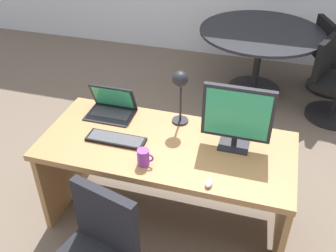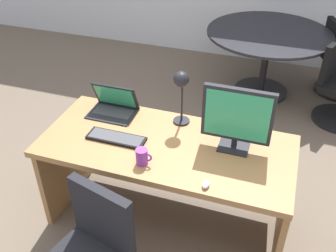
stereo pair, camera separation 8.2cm
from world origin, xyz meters
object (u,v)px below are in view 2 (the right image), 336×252
object	(u,v)px
desk_lamp	(181,86)
coffee_mug	(142,157)
monitor	(237,117)
desk	(168,162)
mouse	(206,184)
laptop	(114,104)
keyboard	(116,138)
meeting_table	(267,47)

from	to	relation	value
desk_lamp	coffee_mug	xyz separation A→B (m)	(-0.10, -0.50, -0.25)
monitor	coffee_mug	xyz separation A→B (m)	(-0.52, -0.34, -0.19)
desk	desk_lamp	xyz separation A→B (m)	(0.02, 0.22, 0.51)
mouse	laptop	bearing A→B (deg)	146.23
keyboard	mouse	bearing A→B (deg)	-19.93
laptop	monitor	bearing A→B (deg)	-9.52
keyboard	desk_lamp	world-z (taller)	desk_lamp
desk	monitor	size ratio (longest dim) A/B	3.80
monitor	mouse	xyz separation A→B (m)	(-0.09, -0.42, -0.23)
mouse	monitor	bearing A→B (deg)	78.32
monitor	laptop	size ratio (longest dim) A/B	1.30
keyboard	coffee_mug	bearing A→B (deg)	-34.18
mouse	meeting_table	size ratio (longest dim) A/B	0.06
monitor	desk_lamp	world-z (taller)	monitor
desk_lamp	meeting_table	bearing A→B (deg)	78.41
laptop	desk_lamp	bearing A→B (deg)	0.23
keyboard	meeting_table	size ratio (longest dim) A/B	0.30
coffee_mug	meeting_table	bearing A→B (deg)	78.57
monitor	mouse	world-z (taller)	monitor
keyboard	mouse	world-z (taller)	mouse
laptop	mouse	world-z (taller)	laptop
desk	mouse	size ratio (longest dim) A/B	22.25
monitor	laptop	xyz separation A→B (m)	(-0.94, 0.16, -0.18)
laptop	coffee_mug	size ratio (longest dim) A/B	3.16
monitor	meeting_table	size ratio (longest dim) A/B	0.33
keyboard	coffee_mug	size ratio (longest dim) A/B	3.73
keyboard	meeting_table	distance (m)	2.46
laptop	coffee_mug	distance (m)	0.66
keyboard	laptop	bearing A→B (deg)	116.88
laptop	mouse	bearing A→B (deg)	-33.77
keyboard	desk_lamp	distance (m)	0.57
monitor	mouse	size ratio (longest dim) A/B	5.85
mouse	meeting_table	xyz separation A→B (m)	(0.08, 2.58, -0.19)
laptop	coffee_mug	bearing A→B (deg)	-49.54
laptop	desk_lamp	world-z (taller)	desk_lamp
desk	keyboard	bearing A→B (deg)	-162.28
meeting_table	desk	bearing A→B (deg)	-101.00
monitor	mouse	distance (m)	0.48
desk	keyboard	size ratio (longest dim) A/B	4.21
laptop	meeting_table	size ratio (longest dim) A/B	0.25
mouse	desk_lamp	distance (m)	0.73
meeting_table	monitor	bearing A→B (deg)	-89.78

